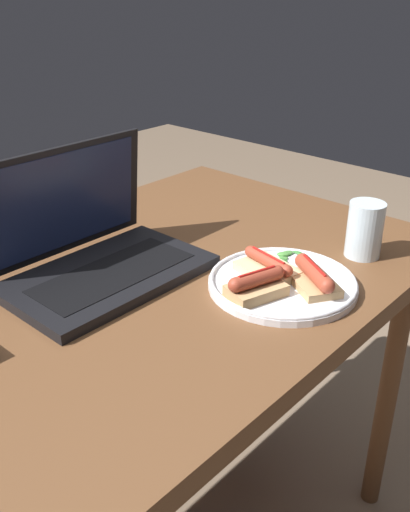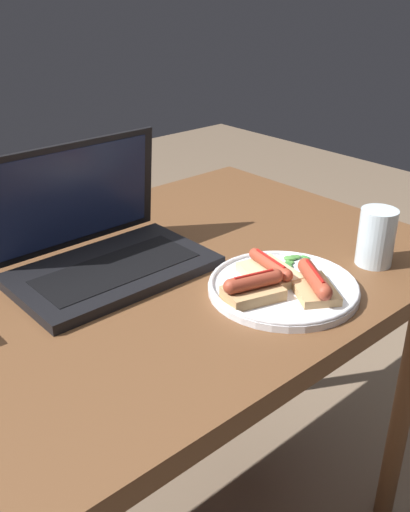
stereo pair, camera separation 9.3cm
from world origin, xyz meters
TOP-DOWN VIEW (x-y plane):
  - desk at (0.00, 0.00)m, footprint 1.10×0.72m
  - laptop at (-0.04, 0.07)m, footprint 0.34×0.23m
  - plate at (0.14, -0.20)m, footprint 0.25×0.25m
  - sausage_toast_left at (0.14, -0.17)m, footprint 0.09×0.11m
  - sausage_toast_middle at (0.15, -0.25)m, footprint 0.10×0.11m
  - sausage_toast_right at (0.07, -0.20)m, footprint 0.10×0.08m
  - salad_pile at (0.21, -0.15)m, footprint 0.07×0.04m
  - drinking_glass at (0.34, -0.24)m, footprint 0.07×0.07m

SIDE VIEW (x-z plane):
  - desk at x=0.00m, z-range 0.29..1.01m
  - plate at x=0.14m, z-range 0.72..0.74m
  - salad_pile at x=0.21m, z-range 0.73..0.74m
  - sausage_toast_left at x=0.14m, z-range 0.73..0.76m
  - sausage_toast_middle at x=0.15m, z-range 0.73..0.77m
  - sausage_toast_right at x=0.07m, z-range 0.73..0.77m
  - laptop at x=-0.04m, z-range 0.65..0.87m
  - drinking_glass at x=0.34m, z-range 0.72..0.82m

